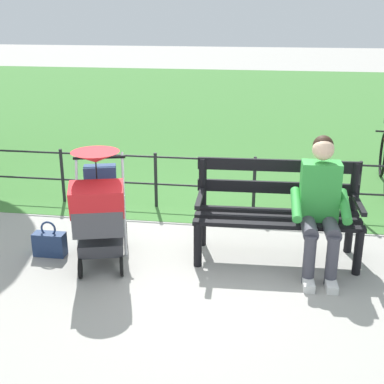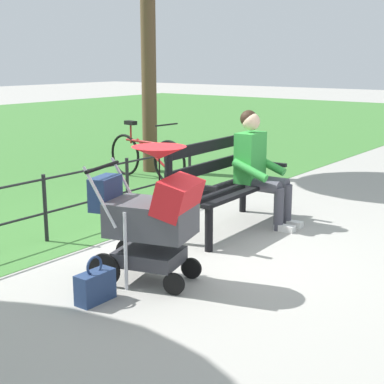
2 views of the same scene
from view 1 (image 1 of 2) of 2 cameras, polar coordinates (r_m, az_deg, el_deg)
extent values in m
plane|color=#9E9B93|center=(5.35, -0.43, -6.81)|extent=(60.00, 60.00, 0.00)
cube|color=#3D7533|center=(13.77, 5.39, 9.48)|extent=(40.00, 16.00, 0.01)
cube|color=black|center=(5.28, 9.19, -2.11)|extent=(1.60, 0.16, 0.04)
cube|color=black|center=(5.12, 9.26, -2.84)|extent=(1.60, 0.16, 0.04)
cube|color=black|center=(4.95, 9.35, -3.63)|extent=(1.60, 0.16, 0.04)
cube|color=black|center=(5.30, 9.27, 0.50)|extent=(1.60, 0.10, 0.12)
cube|color=black|center=(5.23, 9.41, 2.88)|extent=(1.60, 0.10, 0.12)
cylinder|color=black|center=(5.12, 17.67, -6.28)|extent=(0.08, 0.08, 0.45)
cylinder|color=black|center=(5.46, 17.04, -1.74)|extent=(0.08, 0.08, 0.95)
cube|color=black|center=(5.15, 17.73, -1.25)|extent=(0.07, 0.56, 0.04)
cylinder|color=black|center=(5.04, 0.63, -5.75)|extent=(0.08, 0.08, 0.45)
cylinder|color=black|center=(5.38, 1.16, -1.17)|extent=(0.08, 0.08, 0.95)
cube|color=black|center=(5.06, 0.88, -0.64)|extent=(0.07, 0.56, 0.04)
cylinder|color=#42424C|center=(4.95, 14.94, -3.83)|extent=(0.16, 0.41, 0.14)
cylinder|color=#42424C|center=(4.92, 12.64, -3.77)|extent=(0.16, 0.41, 0.14)
cylinder|color=#42424C|center=(4.86, 15.02, -7.31)|extent=(0.11, 0.11, 0.47)
cylinder|color=#42424C|center=(4.83, 12.66, -7.26)|extent=(0.11, 0.11, 0.47)
cube|color=silver|center=(4.88, 14.94, -9.82)|extent=(0.11, 0.22, 0.07)
cube|color=silver|center=(4.86, 12.58, -9.79)|extent=(0.11, 0.22, 0.07)
cube|color=green|center=(5.04, 13.76, 0.11)|extent=(0.37, 0.23, 0.56)
cylinder|color=green|center=(4.99, 16.33, -1.52)|extent=(0.11, 0.43, 0.23)
cylinder|color=green|center=(4.93, 11.29, -1.35)|extent=(0.11, 0.43, 0.23)
sphere|color=beige|center=(4.92, 14.13, 4.51)|extent=(0.20, 0.20, 0.20)
sphere|color=black|center=(4.94, 14.12, 4.94)|extent=(0.19, 0.19, 0.19)
cylinder|color=black|center=(5.49, -7.25, -4.68)|extent=(0.10, 0.28, 0.28)
cylinder|color=black|center=(5.51, -12.05, -4.85)|extent=(0.10, 0.28, 0.28)
cylinder|color=black|center=(4.97, -7.70, -8.04)|extent=(0.08, 0.18, 0.18)
cylinder|color=black|center=(4.99, -12.10, -8.18)|extent=(0.08, 0.18, 0.18)
cube|color=#38383D|center=(5.19, -9.84, -5.32)|extent=(0.54, 0.61, 0.12)
cylinder|color=silver|center=(5.23, -7.34, -3.73)|extent=(0.03, 0.03, 0.65)
cylinder|color=silver|center=(5.26, -12.36, -3.90)|extent=(0.03, 0.03, 0.65)
cube|color=#47474C|center=(5.04, -10.06, -2.00)|extent=(0.62, 0.78, 0.28)
cube|color=red|center=(4.75, -10.34, -0.81)|extent=(0.54, 0.42, 0.33)
cylinder|color=black|center=(5.34, -10.09, 3.72)|extent=(0.51, 0.17, 0.03)
cylinder|color=silver|center=(5.29, -7.53, 1.45)|extent=(0.10, 0.29, 0.49)
cylinder|color=silver|center=(5.32, -12.49, 1.25)|extent=(0.10, 0.29, 0.49)
cone|color=red|center=(4.80, -10.49, 3.77)|extent=(0.54, 0.54, 0.10)
cylinder|color=black|center=(4.85, -10.36, 1.73)|extent=(0.01, 0.01, 0.30)
cube|color=navy|center=(5.38, -9.97, 1.41)|extent=(0.35, 0.24, 0.28)
cube|color=navy|center=(5.48, -15.26, -5.51)|extent=(0.32, 0.14, 0.24)
torus|color=navy|center=(5.41, -15.42, -3.88)|extent=(0.16, 0.02, 0.16)
cylinder|color=black|center=(6.44, 17.67, 0.23)|extent=(0.04, 0.04, 0.70)
cylinder|color=black|center=(6.35, 6.81, 0.78)|extent=(0.04, 0.04, 0.70)
cylinder|color=black|center=(6.50, -3.97, 1.30)|extent=(0.04, 0.04, 0.70)
cylinder|color=black|center=(6.85, -13.95, 1.73)|extent=(0.04, 0.04, 0.70)
cylinder|color=black|center=(6.31, 1.38, 3.63)|extent=(6.08, 0.02, 0.02)
cylinder|color=black|center=(6.41, 1.35, 0.62)|extent=(6.08, 0.02, 0.02)
torus|color=black|center=(8.20, 20.10, 3.85)|extent=(0.11, 0.66, 0.66)
camera|label=2|loc=(5.28, -65.39, 2.28)|focal=54.78mm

